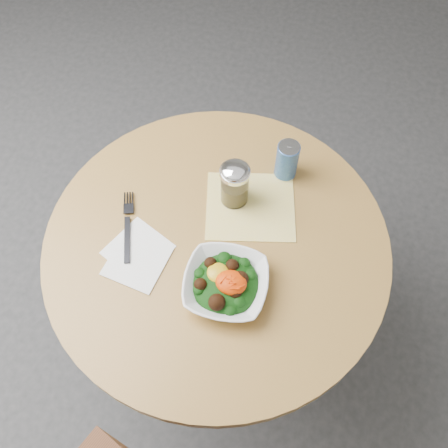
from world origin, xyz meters
name	(u,v)px	position (x,y,z in m)	size (l,w,h in m)	color
ground	(219,333)	(0.00, 0.00, 0.00)	(6.00, 6.00, 0.00)	#2F3032
table	(217,273)	(0.00, 0.00, 0.55)	(0.90, 0.90, 0.75)	black
cloth_napkin	(250,206)	(0.06, 0.12, 0.75)	(0.24, 0.22, 0.00)	#DBB70B
paper_napkins	(138,255)	(-0.18, -0.09, 0.75)	(0.19, 0.21, 0.00)	white
salad_bowl	(226,284)	(0.06, -0.12, 0.78)	(0.21, 0.21, 0.08)	white
fork	(128,224)	(-0.24, -0.01, 0.76)	(0.09, 0.21, 0.00)	black
spice_shaker	(235,184)	(0.01, 0.14, 0.82)	(0.08, 0.08, 0.14)	silver
beverage_can	(287,160)	(0.13, 0.26, 0.81)	(0.06, 0.06, 0.12)	navy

